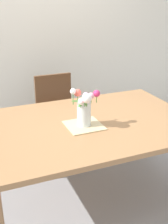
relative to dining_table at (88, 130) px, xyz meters
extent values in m
plane|color=#939399|center=(0.00, 0.00, -0.68)|extent=(12.00, 12.00, 0.00)
cube|color=silver|center=(0.00, 1.60, 0.72)|extent=(7.00, 0.10, 2.80)
cube|color=#9E7047|center=(0.00, 0.00, 0.05)|extent=(1.79, 1.20, 0.04)
cylinder|color=#9E7047|center=(0.82, 0.52, -0.32)|extent=(0.07, 0.07, 0.71)
cube|color=brown|center=(0.02, 0.86, -0.22)|extent=(0.42, 0.42, 0.04)
cylinder|color=brown|center=(0.20, 0.68, -0.46)|extent=(0.04, 0.04, 0.44)
cylinder|color=brown|center=(-0.16, 0.68, -0.46)|extent=(0.04, 0.04, 0.44)
cylinder|color=brown|center=(0.20, 1.04, -0.46)|extent=(0.04, 0.04, 0.44)
cylinder|color=brown|center=(-0.16, 1.04, -0.46)|extent=(0.04, 0.04, 0.44)
cube|color=brown|center=(0.02, 1.05, 0.01)|extent=(0.42, 0.04, 0.42)
cube|color=#CCB789|center=(-0.05, -0.05, 0.08)|extent=(0.28, 0.28, 0.01)
cylinder|color=silver|center=(-0.05, -0.05, 0.18)|extent=(0.11, 0.11, 0.20)
sphere|color=#EA9EBC|center=(-0.06, -0.11, 0.35)|extent=(0.05, 0.05, 0.05)
cylinder|color=#478438|center=(-0.06, -0.11, 0.31)|extent=(0.01, 0.01, 0.08)
sphere|color=white|center=(-0.06, -0.13, 0.33)|extent=(0.07, 0.07, 0.07)
cylinder|color=#478438|center=(-0.06, -0.13, 0.30)|extent=(0.01, 0.01, 0.07)
sphere|color=#D12D66|center=(-0.08, -0.12, 0.32)|extent=(0.04, 0.04, 0.04)
cylinder|color=#478438|center=(-0.08, -0.12, 0.29)|extent=(0.01, 0.01, 0.05)
sphere|color=white|center=(-0.09, -0.10, 0.30)|extent=(0.05, 0.05, 0.05)
cylinder|color=#478438|center=(-0.09, -0.10, 0.28)|extent=(0.01, 0.01, 0.04)
sphere|color=white|center=(-0.05, -0.08, 0.33)|extent=(0.05, 0.05, 0.05)
cylinder|color=#478438|center=(-0.05, -0.08, 0.30)|extent=(0.01, 0.01, 0.07)
sphere|color=#E55B4C|center=(-0.10, -0.04, 0.36)|extent=(0.06, 0.06, 0.06)
cylinder|color=#478438|center=(-0.10, -0.04, 0.31)|extent=(0.01, 0.01, 0.09)
sphere|color=#EA9EBC|center=(-0.01, -0.08, 0.33)|extent=(0.05, 0.05, 0.05)
cylinder|color=#478438|center=(-0.01, -0.08, 0.30)|extent=(0.01, 0.01, 0.06)
sphere|color=white|center=(-0.14, -0.05, 0.37)|extent=(0.05, 0.05, 0.05)
cylinder|color=#478438|center=(-0.14, -0.05, 0.32)|extent=(0.01, 0.01, 0.11)
sphere|color=#D12D66|center=(0.04, -0.07, 0.34)|extent=(0.05, 0.05, 0.05)
cylinder|color=#478438|center=(0.04, -0.07, 0.30)|extent=(0.01, 0.01, 0.07)
ellipsoid|color=#478438|center=(-0.13, -0.07, 0.30)|extent=(0.07, 0.04, 0.02)
ellipsoid|color=#478438|center=(-0.02, -0.01, 0.28)|extent=(0.06, 0.07, 0.03)
ellipsoid|color=#478438|center=(-0.10, -0.09, 0.28)|extent=(0.07, 0.06, 0.03)
camera|label=1|loc=(-0.87, -2.01, 1.07)|focal=46.89mm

